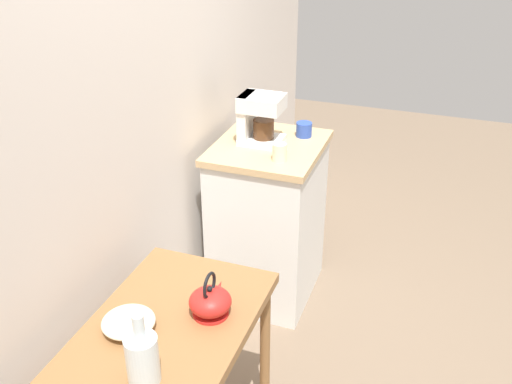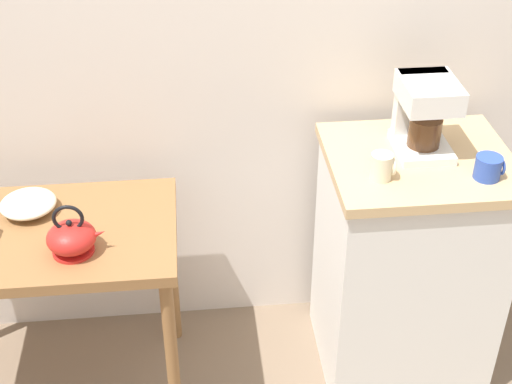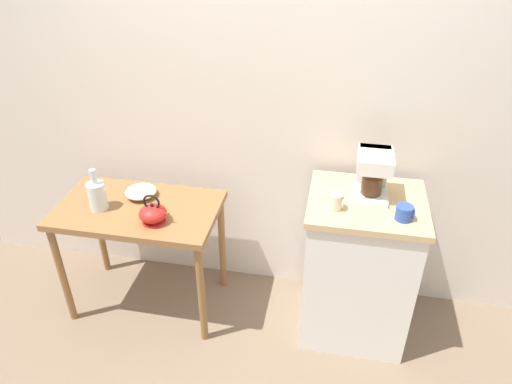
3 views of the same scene
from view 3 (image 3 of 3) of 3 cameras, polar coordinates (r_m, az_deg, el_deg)
name	(u,v)px [view 3 (image 3 of 3)]	position (r m, az deg, el deg)	size (l,w,h in m)	color
ground_plane	(253,315)	(3.17, -0.33, -14.63)	(8.00, 8.00, 0.00)	#7A6651
back_wall	(285,86)	(2.74, 3.48, 12.69)	(4.40, 0.10, 2.80)	silver
wooden_table	(140,220)	(2.92, -13.91, -3.32)	(0.96, 0.56, 0.76)	olive
kitchen_counter	(358,267)	(2.86, 12.22, -8.85)	(0.63, 0.55, 0.94)	white
bowl_stoneware	(141,192)	(2.94, -13.76, 0.04)	(0.19, 0.19, 0.06)	beige
teakettle	(153,213)	(2.68, -12.32, -2.55)	(0.19, 0.16, 0.18)	red
glass_carafe_vase	(97,195)	(2.86, -18.66, -0.33)	(0.11, 0.11, 0.26)	silver
coffee_maker	(373,172)	(2.56, 13.99, 2.41)	(0.18, 0.22, 0.26)	white
mug_blue	(405,213)	(2.46, 17.54, -2.42)	(0.09, 0.09, 0.08)	#2D4CAD
mug_small_cream	(336,202)	(2.45, 9.66, -1.15)	(0.08, 0.07, 0.09)	beige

